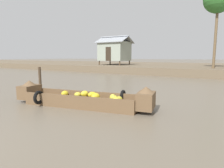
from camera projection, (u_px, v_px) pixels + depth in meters
name	position (u px, v px, depth m)	size (l,w,h in m)	color
ground_plane	(127.00, 89.00, 11.06)	(300.00, 300.00, 0.00)	#665B4C
riverbank_strip	(189.00, 68.00, 26.32)	(160.00, 20.00, 0.77)	brown
banana_boat	(83.00, 98.00, 7.24)	(5.50, 2.34, 0.87)	brown
stilt_house_left	(115.00, 51.00, 26.30)	(4.31, 3.64, 3.88)	#4C3826
mooring_post	(40.00, 80.00, 9.96)	(0.14, 0.14, 1.33)	#423323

